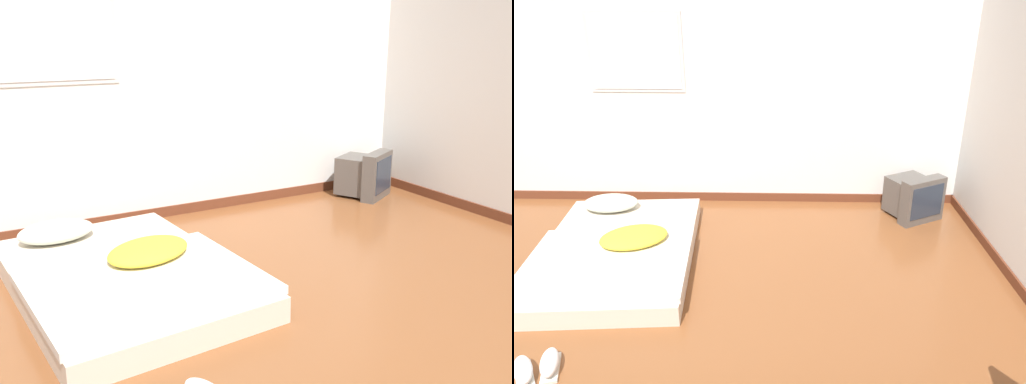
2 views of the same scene
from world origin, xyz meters
TOP-DOWN VIEW (x-y plane):
  - wall_back at (-0.00, 2.93)m, footprint 8.38×0.08m
  - mattress_bed at (-0.25, 1.60)m, footprint 1.38×1.93m
  - crt_tv at (2.47, 2.55)m, footprint 0.58×0.58m

SIDE VIEW (x-z plane):
  - mattress_bed at x=-0.25m, z-range -0.04..0.26m
  - crt_tv at x=2.47m, z-range -0.01..0.44m
  - wall_back at x=0.00m, z-range -0.01..2.59m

